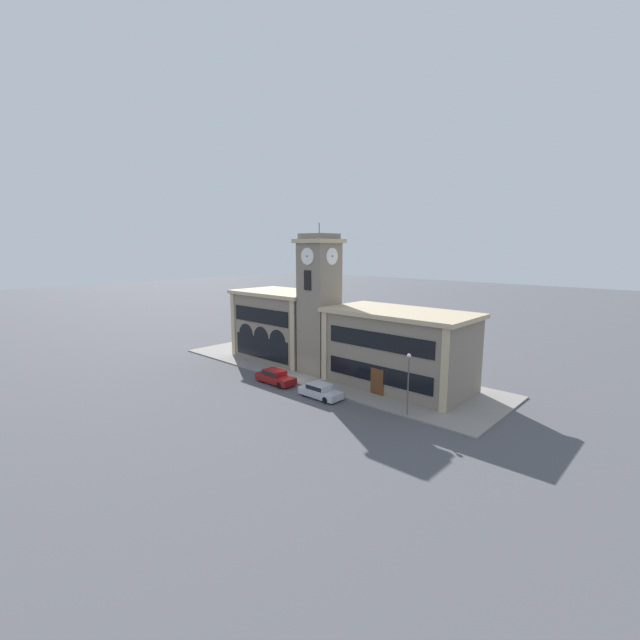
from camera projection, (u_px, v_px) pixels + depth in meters
ground_plane at (289, 382)px, 46.98m from camera, size 300.00×300.00×0.00m
sidewalk_kerb at (327, 370)px, 51.49m from camera, size 42.04×12.46×0.15m
clock_tower at (319, 305)px, 49.13m from camera, size 4.43×4.43×17.36m
town_hall_left_wing at (283, 325)px, 56.61m from camera, size 12.96×8.18×9.01m
town_hall_right_wing at (398, 349)px, 44.75m from camera, size 15.56×8.18×8.21m
parked_car_near at (275, 376)px, 46.47m from camera, size 4.83×1.84×1.49m
parked_car_mid at (320, 391)px, 42.05m from camera, size 4.50×1.87×1.39m
street_lamp at (408, 375)px, 36.89m from camera, size 0.36×0.36×5.50m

